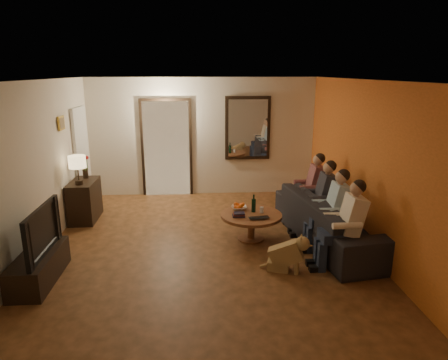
{
  "coord_description": "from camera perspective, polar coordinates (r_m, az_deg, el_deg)",
  "views": [
    {
      "loc": [
        -0.1,
        -5.8,
        2.73
      ],
      "look_at": [
        0.3,
        0.3,
        1.05
      ],
      "focal_mm": 32.0,
      "sensor_mm": 36.0,
      "label": 1
    }
  ],
  "objects": [
    {
      "name": "floor",
      "position": [
        6.41,
        -2.54,
        -9.85
      ],
      "size": [
        5.0,
        6.0,
        0.01
      ],
      "primitive_type": "cube",
      "color": "#452C12",
      "rests_on": "ground"
    },
    {
      "name": "ceiling",
      "position": [
        5.8,
        -2.85,
        14.06
      ],
      "size": [
        5.0,
        6.0,
        0.01
      ],
      "primitive_type": "cube",
      "color": "white",
      "rests_on": "back_wall"
    },
    {
      "name": "back_wall",
      "position": [
        8.92,
        -3.07,
        6.11
      ],
      "size": [
        5.0,
        0.02,
        2.6
      ],
      "primitive_type": "cube",
      "color": "beige",
      "rests_on": "floor"
    },
    {
      "name": "front_wall",
      "position": [
        3.15,
        -1.57,
        -11.66
      ],
      "size": [
        5.0,
        0.02,
        2.6
      ],
      "primitive_type": "cube",
      "color": "beige",
      "rests_on": "floor"
    },
    {
      "name": "left_wall",
      "position": [
        6.44,
        -25.52,
        1.01
      ],
      "size": [
        0.02,
        6.0,
        2.6
      ],
      "primitive_type": "cube",
      "color": "beige",
      "rests_on": "floor"
    },
    {
      "name": "right_wall",
      "position": [
        6.52,
        19.88,
        1.76
      ],
      "size": [
        0.02,
        6.0,
        2.6
      ],
      "primitive_type": "cube",
      "color": "beige",
      "rests_on": "floor"
    },
    {
      "name": "orange_accent",
      "position": [
        6.51,
        19.8,
        1.76
      ],
      "size": [
        0.01,
        6.0,
        2.6
      ],
      "primitive_type": "cube",
      "color": "#BC5D20",
      "rests_on": "right_wall"
    },
    {
      "name": "kitchen_doorway",
      "position": [
        8.97,
        -8.18,
        4.41
      ],
      "size": [
        1.0,
        0.06,
        2.1
      ],
      "primitive_type": "cube",
      "color": "#FFE0A5",
      "rests_on": "floor"
    },
    {
      "name": "door_trim",
      "position": [
        8.96,
        -8.18,
        4.39
      ],
      "size": [
        1.12,
        0.04,
        2.22
      ],
      "primitive_type": "cube",
      "color": "black",
      "rests_on": "floor"
    },
    {
      "name": "fridge_glimpse",
      "position": [
        8.99,
        -6.55,
        3.51
      ],
      "size": [
        0.45,
        0.03,
        1.7
      ],
      "primitive_type": "cube",
      "color": "silver",
      "rests_on": "floor"
    },
    {
      "name": "mirror_frame",
      "position": [
        8.92,
        3.41,
        7.4
      ],
      "size": [
        1.0,
        0.05,
        1.4
      ],
      "primitive_type": "cube",
      "color": "black",
      "rests_on": "back_wall"
    },
    {
      "name": "mirror_glass",
      "position": [
        8.89,
        3.43,
        7.38
      ],
      "size": [
        0.86,
        0.02,
        1.26
      ],
      "primitive_type": "cube",
      "color": "white",
      "rests_on": "back_wall"
    },
    {
      "name": "white_door",
      "position": [
        8.61,
        -19.6,
        3.01
      ],
      "size": [
        0.06,
        0.85,
        2.04
      ],
      "primitive_type": "cube",
      "color": "white",
      "rests_on": "floor"
    },
    {
      "name": "framed_art",
      "position": [
        7.54,
        -22.24,
        7.53
      ],
      "size": [
        0.03,
        0.28,
        0.24
      ],
      "primitive_type": "cube",
      "color": "#B28C33",
      "rests_on": "left_wall"
    },
    {
      "name": "art_canvas",
      "position": [
        7.53,
        -22.13,
        7.54
      ],
      "size": [
        0.01,
        0.22,
        0.18
      ],
      "primitive_type": "cube",
      "color": "brown",
      "rests_on": "left_wall"
    },
    {
      "name": "dresser",
      "position": [
        7.94,
        -19.29,
        -2.78
      ],
      "size": [
        0.45,
        0.84,
        0.75
      ],
      "primitive_type": "cube",
      "color": "black",
      "rests_on": "floor"
    },
    {
      "name": "table_lamp",
      "position": [
        7.57,
        -20.15,
        1.35
      ],
      "size": [
        0.3,
        0.3,
        0.54
      ],
      "primitive_type": null,
      "color": "beige",
      "rests_on": "dresser"
    },
    {
      "name": "flower_vase",
      "position": [
        7.99,
        -19.26,
        1.77
      ],
      "size": [
        0.14,
        0.14,
        0.44
      ],
      "primitive_type": null,
      "color": "#B11213",
      "rests_on": "dresser"
    },
    {
      "name": "tv_stand",
      "position": [
        5.98,
        -24.91,
        -11.23
      ],
      "size": [
        0.45,
        1.18,
        0.39
      ],
      "primitive_type": "cube",
      "color": "black",
      "rests_on": "floor"
    },
    {
      "name": "tv",
      "position": [
        5.78,
        -25.49,
        -6.6
      ],
      "size": [
        1.12,
        0.15,
        0.64
      ],
      "primitive_type": "imported",
      "rotation": [
        0.0,
        0.0,
        1.57
      ],
      "color": "black",
      "rests_on": "tv_stand"
    },
    {
      "name": "sofa",
      "position": [
        6.77,
        15.16,
        -5.49
      ],
      "size": [
        2.73,
        1.4,
        0.76
      ],
      "primitive_type": "imported",
      "rotation": [
        0.0,
        0.0,
        1.72
      ],
      "color": "black",
      "rests_on": "floor"
    },
    {
      "name": "person_a",
      "position": [
        5.88,
        17.16,
        -6.61
      ],
      "size": [
        0.6,
        0.4,
        1.2
      ],
      "primitive_type": null,
      "color": "tan",
      "rests_on": "sofa"
    },
    {
      "name": "person_b",
      "position": [
        6.4,
        15.29,
        -4.64
      ],
      "size": [
        0.6,
        0.4,
        1.2
      ],
      "primitive_type": null,
      "color": "tan",
      "rests_on": "sofa"
    },
    {
      "name": "person_c",
      "position": [
        6.94,
        13.72,
        -2.97
      ],
      "size": [
        0.6,
        0.4,
        1.2
      ],
      "primitive_type": null,
      "color": "tan",
      "rests_on": "sofa"
    },
    {
      "name": "person_d",
      "position": [
        7.49,
        12.38,
        -1.54
      ],
      "size": [
        0.6,
        0.4,
        1.2
      ],
      "primitive_type": null,
      "color": "tan",
      "rests_on": "sofa"
    },
    {
      "name": "dog",
      "position": [
        5.72,
        8.83,
        -10.21
      ],
      "size": [
        0.61,
        0.39,
        0.56
      ],
      "primitive_type": null,
      "rotation": [
        0.0,
        0.0,
        -0.3
      ],
      "color": "olive",
      "rests_on": "floor"
    },
    {
      "name": "coffee_table",
      "position": [
        6.69,
        3.88,
        -6.67
      ],
      "size": [
        1.29,
        1.29,
        0.45
      ],
      "primitive_type": "cylinder",
      "rotation": [
        0.0,
        0.0,
        -0.34
      ],
      "color": "brown",
      "rests_on": "floor"
    },
    {
      "name": "bowl",
      "position": [
        6.78,
        2.17,
        -4.01
      ],
      "size": [
        0.26,
        0.26,
        0.06
      ],
      "primitive_type": "imported",
      "color": "white",
      "rests_on": "coffee_table"
    },
    {
      "name": "oranges",
      "position": [
        6.76,
        2.17,
        -3.46
      ],
      "size": [
        0.2,
        0.2,
        0.08
      ],
      "primitive_type": null,
      "color": "orange",
      "rests_on": "bowl"
    },
    {
      "name": "wine_bottle",
      "position": [
        6.66,
        4.26,
        -3.3
      ],
      "size": [
        0.07,
        0.07,
        0.31
      ],
      "primitive_type": null,
      "color": "black",
      "rests_on": "coffee_table"
    },
    {
      "name": "wine_glass",
      "position": [
        6.66,
        5.41,
        -4.26
      ],
      "size": [
        0.06,
        0.06,
        0.1
      ],
      "primitive_type": "cylinder",
      "color": "silver",
      "rests_on": "coffee_table"
    },
    {
      "name": "book_stack",
      "position": [
        6.48,
        2.1,
        -4.92
      ],
      "size": [
        0.2,
        0.15,
        0.07
      ],
      "primitive_type": null,
      "color": "black",
      "rests_on": "coffee_table"
    },
    {
      "name": "laptop",
      "position": [
        6.36,
        5.15,
        -5.59
      ],
      "size": [
        0.36,
        0.26,
        0.03
      ],
      "primitive_type": "imported",
      "rotation": [
        0.0,
        0.0,
        0.15
      ],
      "color": "black",
      "rests_on": "coffee_table"
    }
  ]
}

